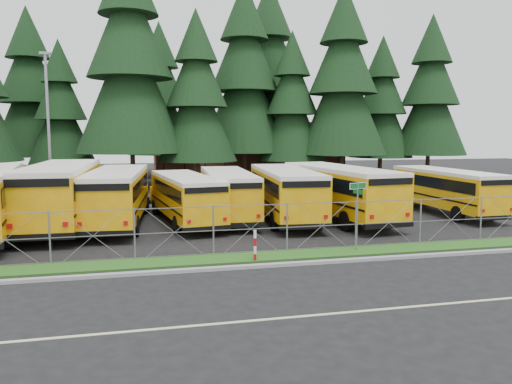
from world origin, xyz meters
TOP-DOWN VIEW (x-y plane):
  - ground at (0.00, 0.00)m, footprint 120.00×120.00m
  - curb at (0.00, -3.10)m, footprint 50.00×0.25m
  - grass_verge at (0.00, -1.70)m, footprint 50.00×1.40m
  - road_lane_line at (0.00, -8.00)m, footprint 50.00×0.12m
  - chainlink_fence at (0.00, -1.00)m, footprint 44.00×0.10m
  - brick_building at (6.00, 40.00)m, footprint 22.00×10.00m
  - bus_1 at (-10.61, 6.85)m, footprint 3.29×12.33m
  - bus_2 at (-7.89, 6.67)m, footprint 3.53×11.19m
  - bus_3 at (-4.46, 6.51)m, footprint 3.64×10.01m
  - bus_4 at (-2.03, 7.18)m, footprint 2.88×10.33m
  - bus_5 at (0.97, 6.23)m, footprint 3.37×10.97m
  - bus_6 at (3.84, 5.73)m, footprint 3.84×11.46m
  - bus_east at (10.81, 6.13)m, footprint 2.53×10.04m
  - street_sign at (1.79, -1.55)m, footprint 0.81×0.54m
  - striped_bollard at (-2.62, -2.26)m, footprint 0.11×0.11m
  - light_standard at (-12.70, 16.37)m, footprint 0.70×0.35m
  - conifer_2 at (-13.59, 28.56)m, footprint 5.95×5.95m
  - conifer_3 at (-7.33, 24.74)m, footprint 9.40×9.40m
  - conifer_4 at (-1.71, 24.32)m, footprint 7.00×7.00m
  - conifer_5 at (3.47, 28.63)m, footprint 8.79×8.79m
  - conifer_6 at (7.63, 26.33)m, footprint 6.51×6.51m
  - conifer_7 at (12.09, 24.63)m, footprint 8.39×8.39m
  - conifer_8 at (18.17, 28.59)m, footprint 6.69×6.69m
  - conifer_9 at (22.80, 26.94)m, footprint 7.62×7.62m
  - conifer_10 at (-16.96, 32.86)m, footprint 7.63×7.63m
  - conifer_11 at (-4.40, 35.23)m, footprint 7.46×7.46m
  - conifer_12 at (6.98, 32.60)m, footprint 9.41×9.41m
  - conifer_13 at (16.05, 33.35)m, footprint 6.71×6.71m

SIDE VIEW (x-z plane):
  - ground at x=0.00m, z-range 0.00..0.00m
  - road_lane_line at x=0.00m, z-range 0.00..0.01m
  - grass_verge at x=0.00m, z-range 0.00..0.06m
  - curb at x=0.00m, z-range 0.00..0.12m
  - striped_bollard at x=-2.62m, z-range 0.00..1.20m
  - chainlink_fence at x=0.00m, z-range 0.00..2.00m
  - bus_3 at x=-4.46m, z-range 0.00..2.56m
  - bus_east at x=10.81m, z-range 0.00..2.62m
  - bus_4 at x=-2.03m, z-range 0.00..2.68m
  - bus_5 at x=0.97m, z-range 0.00..2.83m
  - bus_2 at x=-7.89m, z-range 0.00..2.89m
  - bus_6 at x=3.84m, z-range 0.00..2.95m
  - bus_1 at x=-10.61m, z-range 0.00..3.21m
  - street_sign at x=1.79m, z-range 0.63..3.44m
  - brick_building at x=6.00m, z-range 0.00..6.00m
  - light_standard at x=-12.70m, z-range 0.43..10.57m
  - conifer_2 at x=-13.59m, z-range 0.00..13.16m
  - conifer_6 at x=7.63m, z-range 0.00..14.39m
  - conifer_8 at x=18.17m, z-range 0.00..14.80m
  - conifer_13 at x=16.05m, z-range 0.00..14.84m
  - conifer_4 at x=-1.71m, z-range 0.00..15.47m
  - conifer_11 at x=-4.40m, z-range 0.00..16.51m
  - conifer_9 at x=22.80m, z-range 0.00..16.85m
  - conifer_10 at x=-16.96m, z-range 0.00..16.88m
  - conifer_7 at x=12.09m, z-range 0.00..18.55m
  - conifer_5 at x=3.47m, z-range 0.00..19.44m
  - conifer_3 at x=-7.33m, z-range 0.00..20.80m
  - conifer_12 at x=6.98m, z-range 0.00..20.81m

